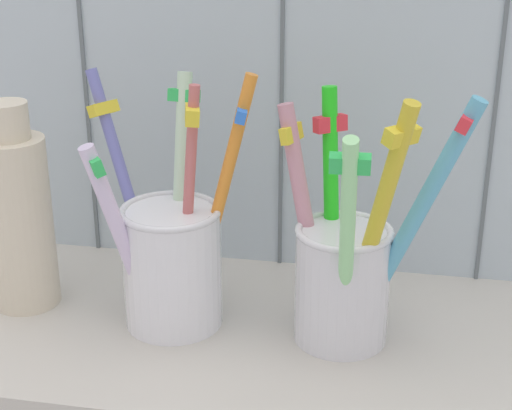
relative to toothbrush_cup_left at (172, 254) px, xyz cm
name	(u,v)px	position (x,y,z in cm)	size (l,w,h in cm)	color
counter_slab	(256,341)	(6.07, -0.19, -6.30)	(64.00, 22.00, 2.00)	#BCB7AD
tile_wall_back	(285,12)	(6.07, 11.81, 15.20)	(64.00, 2.20, 45.00)	#B2C1CC
toothbrush_cup_left	(172,254)	(0.00, 0.00, 0.00)	(13.04, 9.34, 18.34)	white
toothbrush_cup_right	(345,268)	(12.24, -0.26, 0.15)	(13.27, 11.06, 18.20)	silver
ceramic_vase	(18,216)	(-11.73, 0.66, 1.73)	(4.92, 4.92, 15.56)	beige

